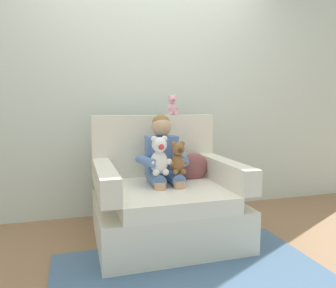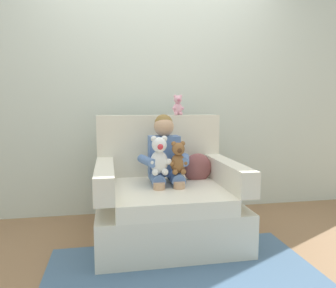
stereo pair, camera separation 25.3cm
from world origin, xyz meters
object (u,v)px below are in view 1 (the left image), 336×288
at_px(armchair, 165,201).
at_px(throw_pillow, 194,167).
at_px(seated_child, 163,159).
at_px(plush_brown, 178,158).
at_px(plush_white, 159,156).
at_px(plush_pink_on_backrest, 172,106).

xyz_separation_m(armchair, throw_pillow, (0.31, 0.14, 0.24)).
xyz_separation_m(armchair, seated_child, (-0.00, 0.04, 0.35)).
relative_size(seated_child, plush_brown, 3.13).
relative_size(plush_white, throw_pillow, 1.19).
bearing_deg(plush_brown, plush_white, -173.36).
relative_size(plush_brown, plush_pink_on_backrest, 1.38).
xyz_separation_m(plush_brown, plush_pink_on_backrest, (0.10, 0.48, 0.42)).
bearing_deg(seated_child, plush_pink_on_backrest, 58.32).
relative_size(armchair, throw_pillow, 4.39).
bearing_deg(plush_white, throw_pillow, 47.83).
bearing_deg(plush_pink_on_backrest, seated_child, -110.89).
distance_m(plush_brown, throw_pillow, 0.36).
relative_size(armchair, plush_white, 3.69).
height_order(armchair, plush_white, armchair).
height_order(plush_white, plush_pink_on_backrest, plush_pink_on_backrest).
bearing_deg(throw_pillow, plush_pink_on_backrest, 118.73).
bearing_deg(seated_child, plush_white, -120.69).
bearing_deg(seated_child, throw_pillow, 14.61).
relative_size(plush_pink_on_backrest, throw_pillow, 0.74).
height_order(plush_white, throw_pillow, plush_white).
bearing_deg(plush_brown, throw_pillow, 57.08).
bearing_deg(seated_child, armchair, -90.31).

